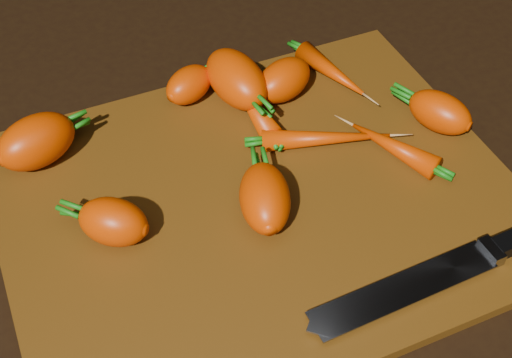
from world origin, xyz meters
name	(u,v)px	position (x,y,z in m)	size (l,w,h in m)	color
ground	(260,209)	(0.00, 0.00, -0.01)	(2.00, 2.00, 0.01)	black
cutting_board	(260,202)	(0.00, 0.00, 0.01)	(0.50, 0.40, 0.01)	#5A340D
carrot_0	(36,141)	(-0.19, 0.14, 0.04)	(0.08, 0.05, 0.05)	#E03B00
carrot_1	(113,222)	(-0.14, 0.01, 0.03)	(0.07, 0.05, 0.05)	#E03B00
carrot_2	(237,79)	(0.04, 0.15, 0.04)	(0.10, 0.06, 0.06)	#E03B00
carrot_3	(265,198)	(0.00, -0.02, 0.04)	(0.08, 0.05, 0.05)	#E03B00
carrot_4	(284,80)	(0.09, 0.13, 0.03)	(0.07, 0.05, 0.05)	#E03B00
carrot_5	(189,85)	(-0.01, 0.17, 0.03)	(0.06, 0.04, 0.04)	#E03B00
carrot_6	(440,112)	(0.22, 0.02, 0.03)	(0.07, 0.04, 0.04)	#E03B00
carrot_7	(249,102)	(0.04, 0.12, 0.02)	(0.12, 0.02, 0.02)	#E03B00
carrot_8	(326,138)	(0.09, 0.04, 0.02)	(0.13, 0.02, 0.02)	#E03B00
carrot_9	(393,146)	(0.15, 0.00, 0.03)	(0.10, 0.03, 0.03)	#E03B00
carrot_10	(332,72)	(0.15, 0.13, 0.03)	(0.10, 0.03, 0.03)	#E03B00
knife	(421,282)	(0.09, -0.15, 0.02)	(0.29, 0.04, 0.02)	gray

